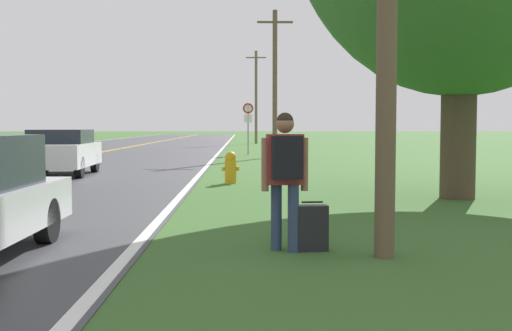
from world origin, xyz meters
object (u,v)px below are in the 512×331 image
at_px(hitchhiker_person, 285,167).
at_px(traffic_sign, 248,115).
at_px(suitcase, 312,228).
at_px(fire_hydrant, 231,167).
at_px(car_white_sedan_mid_near, 61,151).

xyz_separation_m(hitchhiker_person, traffic_sign, (-0.21, 27.44, 1.10)).
height_order(hitchhiker_person, traffic_sign, traffic_sign).
distance_m(suitcase, traffic_sign, 27.46).
bearing_deg(traffic_sign, fire_hydrant, -92.07).
relative_size(traffic_sign, car_white_sedan_mid_near, 0.69).
xyz_separation_m(traffic_sign, car_white_sedan_mid_near, (-6.08, -14.88, -1.39)).
bearing_deg(suitcase, hitchhiker_person, 92.70).
relative_size(fire_hydrant, car_white_sedan_mid_near, 0.21).
bearing_deg(suitcase, traffic_sign, -4.42).
relative_size(suitcase, car_white_sedan_mid_near, 0.15).
distance_m(suitcase, fire_hydrant, 9.62).
height_order(hitchhiker_person, fire_hydrant, hitchhiker_person).
bearing_deg(suitcase, fire_hydrant, 1.54).
bearing_deg(hitchhiker_person, suitcase, -87.30).
height_order(suitcase, fire_hydrant, fire_hydrant).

